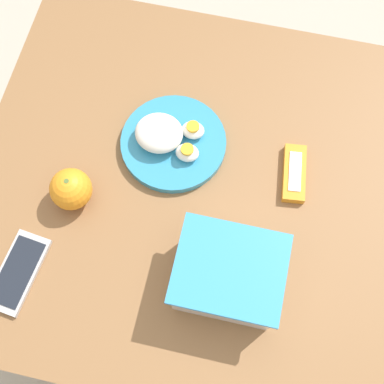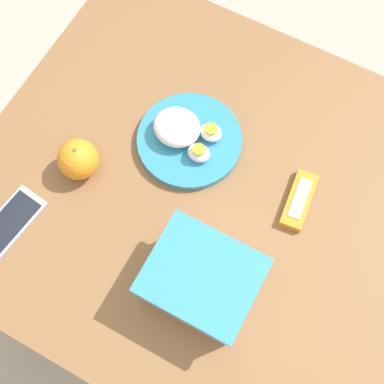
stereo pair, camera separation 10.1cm
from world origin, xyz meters
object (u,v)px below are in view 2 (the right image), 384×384
(rice_plate, at_px, (187,137))
(candy_bar, at_px, (299,200))
(orange_fruit, at_px, (78,159))
(food_container, at_px, (202,282))
(cell_phone, at_px, (9,224))

(rice_plate, xyz_separation_m, candy_bar, (-0.25, 0.01, -0.01))
(orange_fruit, bearing_deg, food_container, 163.12)
(orange_fruit, relative_size, cell_phone, 0.51)
(rice_plate, xyz_separation_m, cell_phone, (0.21, 0.32, -0.01))
(food_container, height_order, orange_fruit, food_container)
(food_container, bearing_deg, orange_fruit, -16.88)
(candy_bar, distance_m, cell_phone, 0.56)
(orange_fruit, xyz_separation_m, rice_plate, (-0.16, -0.15, -0.02))
(candy_bar, bearing_deg, cell_phone, 33.33)
(orange_fruit, bearing_deg, cell_phone, 71.20)
(rice_plate, distance_m, cell_phone, 0.38)
(rice_plate, height_order, candy_bar, rice_plate)
(food_container, height_order, candy_bar, food_container)
(rice_plate, bearing_deg, candy_bar, 177.15)
(food_container, xyz_separation_m, candy_bar, (-0.09, -0.24, -0.03))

